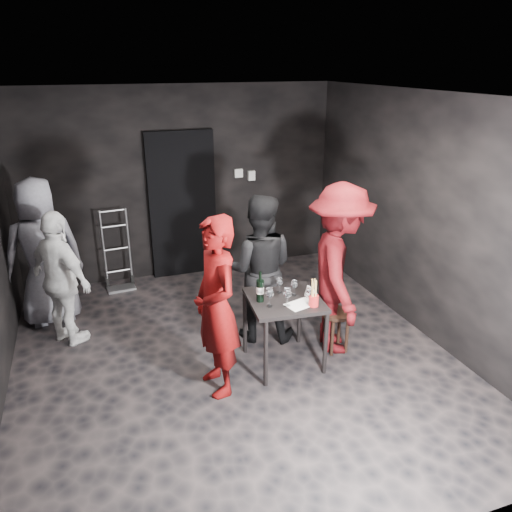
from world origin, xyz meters
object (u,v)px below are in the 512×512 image
object	(u,v)px
tasting_table	(284,307)
bystander_cream	(61,278)
hand_truck	(119,273)
woman_black	(259,260)
wine_bottle	(260,290)
breadstick_cup	(314,293)
stool	(337,320)
bystander_grey	(41,239)
server_red	(216,293)
man_maroon	(340,250)

from	to	relation	value
tasting_table	bystander_cream	xyz separation A→B (m)	(-2.13, 1.20, 0.14)
hand_truck	woman_black	distance (m)	2.46
wine_bottle	breadstick_cup	bearing A→B (deg)	-30.37
stool	bystander_grey	xyz separation A→B (m)	(-2.94, 1.76, 0.69)
bystander_cream	stool	bearing A→B (deg)	-149.76
stool	bystander_cream	size ratio (longest dim) A/B	0.30
breadstick_cup	bystander_cream	bearing A→B (deg)	148.33
server_red	bystander_grey	xyz separation A→B (m)	(-1.55, 1.98, 0.04)
stool	breadstick_cup	xyz separation A→B (m)	(-0.43, -0.27, 0.52)
bystander_cream	man_maroon	bearing A→B (deg)	-148.24
tasting_table	stool	bearing A→B (deg)	3.18
bystander_grey	breadstick_cup	world-z (taller)	bystander_grey
man_maroon	wine_bottle	world-z (taller)	man_maroon
stool	woman_black	bearing A→B (deg)	140.24
tasting_table	wine_bottle	distance (m)	0.34
woman_black	breadstick_cup	xyz separation A→B (m)	(0.26, -0.85, -0.06)
breadstick_cup	bystander_grey	bearing A→B (deg)	141.09
stool	hand_truck	bearing A→B (deg)	130.20
tasting_table	server_red	bearing A→B (deg)	-166.28
stool	woman_black	distance (m)	1.06
bystander_grey	hand_truck	bearing A→B (deg)	-149.31
hand_truck	man_maroon	distance (m)	3.32
woman_black	wine_bottle	distance (m)	0.62
wine_bottle	tasting_table	bearing A→B (deg)	-6.40
wine_bottle	breadstick_cup	xyz separation A→B (m)	(0.46, -0.27, 0.01)
bystander_cream	bystander_grey	world-z (taller)	bystander_grey
tasting_table	man_maroon	world-z (taller)	man_maroon
tasting_table	woman_black	distance (m)	0.68
bystander_grey	wine_bottle	size ratio (longest dim) A/B	6.66
server_red	bystander_cream	distance (m)	1.96
server_red	woman_black	bearing A→B (deg)	131.82
server_red	man_maroon	world-z (taller)	man_maroon
tasting_table	server_red	distance (m)	0.86
bystander_grey	woman_black	bearing A→B (deg)	143.68
stool	man_maroon	xyz separation A→B (m)	(0.03, 0.07, 0.78)
hand_truck	woman_black	xyz separation A→B (m)	(1.39, -1.89, 0.73)
woman_black	bystander_cream	xyz separation A→B (m)	(-2.07, 0.59, -0.15)
hand_truck	man_maroon	xyz separation A→B (m)	(2.11, -2.39, 0.94)
breadstick_cup	hand_truck	bearing A→B (deg)	121.14
stool	wine_bottle	world-z (taller)	wine_bottle
tasting_table	man_maroon	bearing A→B (deg)	9.33
woman_black	breadstick_cup	distance (m)	0.89
stool	wine_bottle	xyz separation A→B (m)	(-0.88, -0.01, 0.50)
tasting_table	man_maroon	xyz separation A→B (m)	(0.66, 0.11, 0.49)
breadstick_cup	wine_bottle	bearing A→B (deg)	149.63
hand_truck	server_red	size ratio (longest dim) A/B	0.55
bystander_grey	breadstick_cup	bearing A→B (deg)	132.48
bystander_grey	stool	bearing A→B (deg)	140.56
bystander_cream	breadstick_cup	world-z (taller)	bystander_cream
woman_black	breadstick_cup	bearing A→B (deg)	130.01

